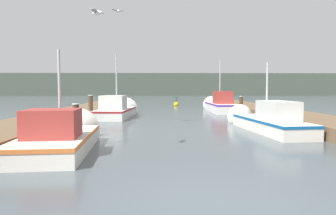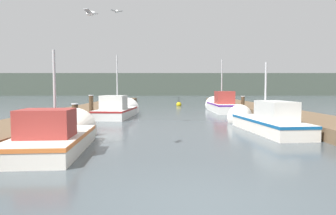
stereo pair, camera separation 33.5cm
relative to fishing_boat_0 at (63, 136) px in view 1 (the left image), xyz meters
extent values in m
plane|color=#424C51|center=(3.77, -4.54, -0.37)|extent=(200.00, 200.00, 0.00)
cube|color=brown|center=(-2.30, 11.46, -0.13)|extent=(2.74, 40.00, 0.48)
cube|color=brown|center=(9.85, 11.46, -0.13)|extent=(2.74, 40.00, 0.48)
cube|color=#424C42|center=(3.77, 69.68, 2.30)|extent=(120.00, 16.00, 5.33)
cube|color=silver|center=(0.05, -0.57, -0.12)|extent=(2.04, 4.11, 0.50)
cube|color=orange|center=(0.05, -0.57, 0.07)|extent=(2.07, 4.15, 0.10)
cone|color=silver|center=(-0.15, 1.79, -0.12)|extent=(1.68, 0.88, 1.63)
cube|color=#99332D|center=(0.09, -1.07, 0.50)|extent=(1.42, 1.24, 0.74)
cylinder|color=#B2B2B7|center=(0.02, -0.28, 1.32)|extent=(0.08, 0.08, 2.38)
cube|color=silver|center=(7.38, 3.18, -0.10)|extent=(1.91, 4.94, 0.54)
cube|color=#11528F|center=(7.38, 3.18, 0.11)|extent=(1.94, 4.98, 0.10)
cone|color=silver|center=(7.08, 6.08, -0.10)|extent=(1.45, 1.14, 1.35)
cube|color=silver|center=(7.44, 2.58, 0.55)|extent=(1.20, 1.94, 0.75)
cylinder|color=#B2B2B7|center=(7.34, 3.54, 1.33)|extent=(0.08, 0.08, 2.32)
cube|color=silver|center=(0.13, 9.23, -0.09)|extent=(2.08, 4.54, 0.55)
cube|color=maroon|center=(0.13, 9.23, 0.12)|extent=(2.11, 4.57, 0.10)
cone|color=silver|center=(0.35, 11.99, -0.09)|extent=(1.74, 1.25, 1.66)
cube|color=silver|center=(0.09, 8.68, 0.59)|extent=(1.46, 1.58, 0.81)
cylinder|color=#B2B2B7|center=(0.16, 9.56, 1.81)|extent=(0.08, 0.08, 3.26)
cube|color=silver|center=(7.38, 13.49, -0.04)|extent=(1.66, 5.16, 0.66)
cube|color=#571B92|center=(7.38, 13.49, 0.23)|extent=(1.69, 5.19, 0.10)
cone|color=silver|center=(7.31, 16.69, -0.04)|extent=(1.50, 1.31, 1.48)
cube|color=#99332D|center=(7.39, 12.85, 0.75)|extent=(1.25, 1.60, 0.90)
cylinder|color=#B2B2B7|center=(7.37, 13.87, 1.94)|extent=(0.08, 0.08, 3.29)
cylinder|color=#473523|center=(-1.05, 7.97, 0.32)|extent=(0.24, 0.24, 1.36)
cylinder|color=silver|center=(-1.05, 7.97, 1.02)|extent=(0.28, 0.28, 0.04)
cylinder|color=#473523|center=(8.61, 12.34, 0.23)|extent=(0.24, 0.24, 1.18)
cylinder|color=silver|center=(8.61, 12.34, 0.84)|extent=(0.28, 0.28, 0.04)
cylinder|color=#473523|center=(-0.98, 4.77, 0.16)|extent=(0.28, 0.28, 1.04)
cylinder|color=silver|center=(-0.98, 4.77, 0.70)|extent=(0.32, 0.32, 0.04)
sphere|color=gold|center=(4.37, 21.03, -0.22)|extent=(0.51, 0.51, 0.51)
cylinder|color=black|center=(4.37, 21.03, 0.28)|extent=(0.06, 0.06, 0.50)
ellipsoid|color=white|center=(1.28, -0.98, 3.36)|extent=(0.31, 0.21, 0.12)
cube|color=gray|center=(1.32, -0.85, 3.38)|extent=(0.19, 0.29, 0.07)
cube|color=gray|center=(1.25, -1.12, 3.38)|extent=(0.19, 0.29, 0.07)
ellipsoid|color=white|center=(1.01, 4.64, 4.82)|extent=(0.26, 0.31, 0.12)
cube|color=gray|center=(0.89, 4.58, 4.84)|extent=(0.30, 0.24, 0.07)
cube|color=gray|center=(1.13, 4.71, 4.84)|extent=(0.30, 0.24, 0.07)
camera|label=1|loc=(2.95, -8.89, 1.42)|focal=32.00mm
camera|label=2|loc=(3.29, -8.89, 1.42)|focal=32.00mm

